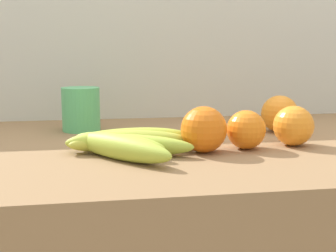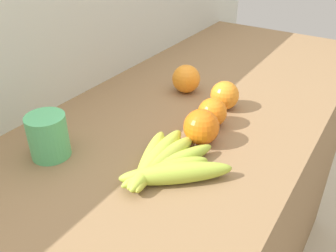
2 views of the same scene
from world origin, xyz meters
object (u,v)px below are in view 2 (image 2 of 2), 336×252
mug (48,136)px  orange_center (186,79)px  banana_bunch (164,164)px  orange_right (212,112)px  orange_back_left (201,127)px  orange_front (225,95)px

mug → orange_center: bearing=-11.4°
orange_center → banana_bunch: bearing=-156.4°
banana_bunch → mug: mug is taller
orange_right → mug: 0.37m
orange_center → orange_right: orange_center is taller
orange_center → orange_back_left: bearing=-142.5°
orange_right → orange_front: orange_front is taller
orange_right → orange_back_left: orange_back_left is taller
orange_front → mug: mug is taller
orange_center → orange_right: (-0.13, -0.14, -0.00)m
banana_bunch → orange_back_left: size_ratio=2.83×
orange_front → mug: size_ratio=0.78×
orange_center → orange_front: (-0.03, -0.13, -0.00)m
orange_front → orange_back_left: orange_back_left is taller
banana_bunch → orange_front: size_ratio=3.05×
banana_bunch → mug: (-0.08, 0.23, 0.03)m
orange_back_left → mug: 0.32m
orange_center → mug: bearing=168.6°
orange_front → orange_right: bearing=-172.6°
orange_right → orange_center: bearing=49.1°
banana_bunch → orange_back_left: orange_back_left is taller
orange_center → orange_back_left: (-0.21, -0.16, 0.00)m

